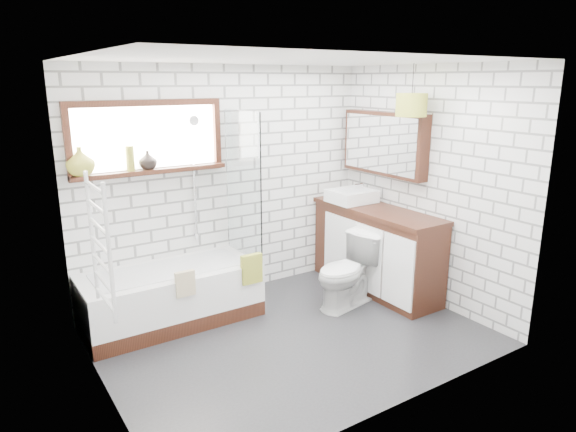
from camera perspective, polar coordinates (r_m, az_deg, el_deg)
floor at (r=4.97m, az=0.61°, el=-13.27°), size 3.40×2.60×0.01m
ceiling at (r=4.39m, az=0.70°, el=17.02°), size 3.40×2.60×0.01m
wall_back at (r=5.62m, az=-6.77°, el=3.59°), size 3.40×0.01×2.50m
wall_front at (r=3.55m, az=12.45°, el=-3.38°), size 3.40×0.01×2.50m
wall_left at (r=3.87m, az=-20.84°, el=-2.48°), size 0.01×2.60×2.50m
wall_right at (r=5.62m, az=15.27°, el=3.17°), size 0.01×2.60×2.50m
window at (r=5.18m, az=-15.26°, el=8.38°), size 1.52×0.16×0.68m
towel_radiator at (r=3.90m, az=-20.13°, el=-3.09°), size 0.06×0.52×1.00m
mirror_cabinet at (r=5.91m, az=10.63°, el=7.92°), size 0.16×1.20×0.70m
shower_riser at (r=5.40m, az=-10.39°, el=4.07°), size 0.02×0.02×1.30m
bathtub at (r=5.26m, az=-12.83°, el=-8.62°), size 1.70×0.75×0.55m
shower_screen at (r=5.28m, az=-4.98°, el=3.47°), size 0.02×0.72×1.50m
towel_green at (r=5.11m, az=-4.07°, el=-5.88°), size 0.22×0.06×0.30m
towel_beige at (r=4.84m, az=-11.36°, el=-7.38°), size 0.18×0.05×0.24m
vanity at (r=5.93m, az=9.75°, el=-3.62°), size 0.54×1.68×0.96m
basin at (r=6.02m, az=7.08°, el=2.23°), size 0.49×0.43×0.14m
tap at (r=6.11m, az=8.25°, el=2.90°), size 0.04×0.04×0.15m
toilet at (r=5.47m, az=6.62°, el=-6.13°), size 0.58×0.83×0.78m
vase_olive at (r=5.02m, az=-22.08°, el=5.42°), size 0.31×0.31×0.26m
vase_dark at (r=5.17m, az=-15.29°, el=5.80°), size 0.19×0.19×0.18m
bottle at (r=5.12m, az=-17.11°, el=5.89°), size 0.09×0.09×0.24m
pendant at (r=5.38m, az=13.55°, el=11.91°), size 0.31×0.31×0.23m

